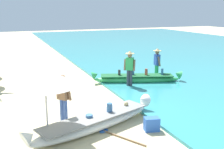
{
  "coord_description": "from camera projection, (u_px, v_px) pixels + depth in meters",
  "views": [
    {
      "loc": [
        -2.85,
        -9.05,
        3.73
      ],
      "look_at": [
        1.55,
        1.8,
        0.9
      ],
      "focal_mm": 43.66,
      "sensor_mm": 36.0,
      "label": 1
    }
  ],
  "objects": [
    {
      "name": "ground_plane",
      "position": [
        91.0,
        112.0,
        10.07
      ],
      "size": [
        80.0,
        80.0,
        0.0
      ],
      "primitive_type": "plane",
      "color": "beige"
    },
    {
      "name": "sea",
      "position": [
        220.0,
        55.0,
        22.25
      ],
      "size": [
        24.0,
        56.0,
        0.1
      ],
      "primitive_type": "cube",
      "color": "teal",
      "rests_on": "ground"
    },
    {
      "name": "patio_umbrella_large",
      "position": [
        45.0,
        79.0,
        7.54
      ],
      "size": [
        1.91,
        1.91,
        2.06
      ],
      "color": "#B7B7BC",
      "rests_on": "ground"
    },
    {
      "name": "person_vendor_hatted",
      "position": [
        130.0,
        66.0,
        13.03
      ],
      "size": [
        0.56,
        0.5,
        1.8
      ],
      "color": "#333842",
      "rests_on": "ground"
    },
    {
      "name": "paddle",
      "position": [
        116.0,
        135.0,
        8.18
      ],
      "size": [
        0.98,
        1.53,
        0.05
      ],
      "color": "#8E6B47",
      "rests_on": "ground"
    },
    {
      "name": "person_tourist_customer",
      "position": [
        63.0,
        97.0,
        8.74
      ],
      "size": [
        0.5,
        0.55,
        1.71
      ],
      "color": "#3D5BA8",
      "rests_on": "ground"
    },
    {
      "name": "boat_white_foreground",
      "position": [
        96.0,
        122.0,
        8.61
      ],
      "size": [
        4.76,
        2.29,
        0.75
      ],
      "color": "white",
      "rests_on": "ground"
    },
    {
      "name": "cooler_box",
      "position": [
        152.0,
        124.0,
        8.51
      ],
      "size": [
        0.52,
        0.4,
        0.43
      ],
      "primitive_type": "cube",
      "rotation": [
        0.0,
        0.0,
        -0.23
      ],
      "color": "blue",
      "rests_on": "ground"
    },
    {
      "name": "person_vendor_assistant",
      "position": [
        157.0,
        62.0,
        14.54
      ],
      "size": [
        0.44,
        0.57,
        1.71
      ],
      "color": "green",
      "rests_on": "ground"
    },
    {
      "name": "boat_green_midground",
      "position": [
        137.0,
        78.0,
        14.0
      ],
      "size": [
        4.55,
        2.16,
        0.75
      ],
      "color": "#38B760",
      "rests_on": "ground"
    }
  ]
}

